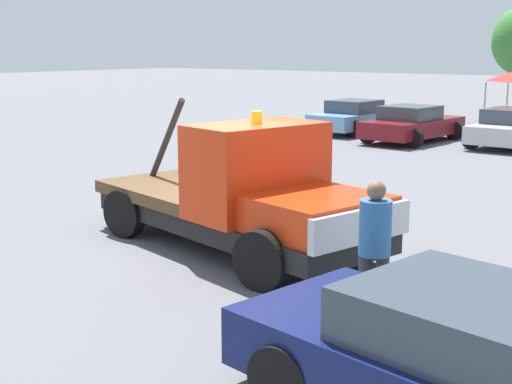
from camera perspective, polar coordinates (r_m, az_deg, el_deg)
ground_plane at (r=12.43m, az=-1.84°, el=-4.47°), size 160.00×160.00×0.00m
tow_truck at (r=11.92m, az=-0.78°, el=-0.48°), size 6.15×3.31×2.51m
foreground_car at (r=6.66m, az=18.76°, el=-13.69°), size 5.34×2.73×1.34m
person_near_truck at (r=8.98m, az=9.47°, el=-3.95°), size 0.40×0.40×1.82m
parked_car_skyblue at (r=29.42m, az=8.05°, el=5.98°), size 2.63×4.72×1.34m
parked_car_maroon at (r=26.90m, az=12.37°, el=5.32°), size 2.76×4.66×1.34m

